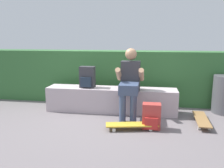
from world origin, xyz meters
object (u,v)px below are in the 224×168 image
at_px(backpack_on_bench, 87,77).
at_px(backpack_on_ground, 151,117).
at_px(person_skater, 130,80).
at_px(skateboard_near_person, 132,125).
at_px(bench_main, 111,100).
at_px(skateboard_beside_bench, 202,119).

xyz_separation_m(backpack_on_bench, backpack_on_ground, (1.22, -0.74, -0.46)).
relative_size(person_skater, skateboard_near_person, 1.47).
height_order(bench_main, skateboard_near_person, bench_main).
distance_m(person_skater, skateboard_near_person, 0.87).
distance_m(person_skater, backpack_on_bench, 0.85).
bearing_deg(bench_main, person_skater, -29.62).
distance_m(bench_main, skateboard_near_person, 0.98).
height_order(skateboard_near_person, backpack_on_bench, backpack_on_bench).
height_order(skateboard_beside_bench, backpack_on_bench, backpack_on_bench).
xyz_separation_m(skateboard_beside_bench, backpack_on_bench, (-2.04, 0.39, 0.58)).
bearing_deg(backpack_on_bench, skateboard_near_person, -42.13).
relative_size(skateboard_near_person, backpack_on_bench, 2.06).
relative_size(skateboard_near_person, skateboard_beside_bench, 1.02).
bearing_deg(backpack_on_ground, bench_main, 135.31).
bearing_deg(person_skater, backpack_on_ground, -54.30).
height_order(backpack_on_bench, backpack_on_ground, backpack_on_bench).
bearing_deg(person_skater, skateboard_beside_bench, -9.01).
relative_size(person_skater, skateboard_beside_bench, 1.50).
xyz_separation_m(person_skater, skateboard_beside_bench, (1.21, -0.19, -0.58)).
bearing_deg(backpack_on_bench, bench_main, 1.18).
xyz_separation_m(person_skater, backpack_on_ground, (0.39, -0.54, -0.46)).
relative_size(person_skater, backpack_on_ground, 3.03).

